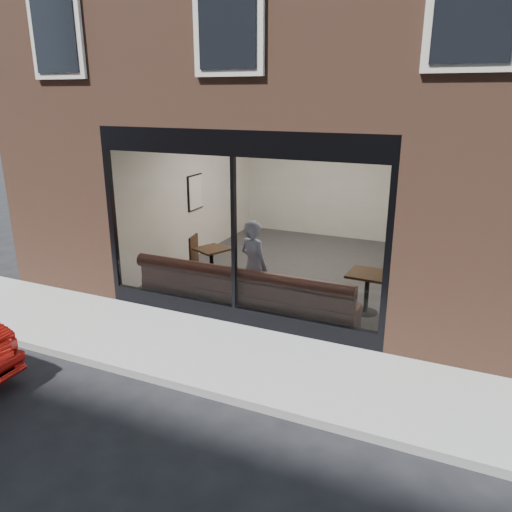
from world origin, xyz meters
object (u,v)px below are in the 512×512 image
at_px(cafe_table_right, 368,274).
at_px(cafe_chair_left, 186,268).
at_px(banquette, 245,302).
at_px(person, 254,267).
at_px(cafe_table_left, 211,249).

xyz_separation_m(cafe_table_right, cafe_chair_left, (-3.84, 0.21, -0.50)).
distance_m(banquette, cafe_table_right, 2.19).
relative_size(banquette, cafe_table_right, 6.06).
xyz_separation_m(person, cafe_table_right, (1.85, 0.71, -0.10)).
distance_m(banquette, cafe_chair_left, 2.20).
height_order(banquette, cafe_table_right, cafe_table_right).
bearing_deg(cafe_table_right, cafe_chair_left, 176.85).
xyz_separation_m(cafe_table_left, cafe_chair_left, (-0.65, 0.04, -0.50)).
distance_m(person, cafe_table_right, 1.99).
bearing_deg(cafe_table_right, banquette, -155.38).
height_order(person, cafe_chair_left, person).
xyz_separation_m(person, cafe_chair_left, (-1.99, 0.93, -0.60)).
xyz_separation_m(banquette, cafe_table_right, (1.94, 0.89, 0.52)).
bearing_deg(cafe_table_left, cafe_table_right, -3.00).
xyz_separation_m(cafe_table_left, cafe_table_right, (3.19, -0.17, 0.00)).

